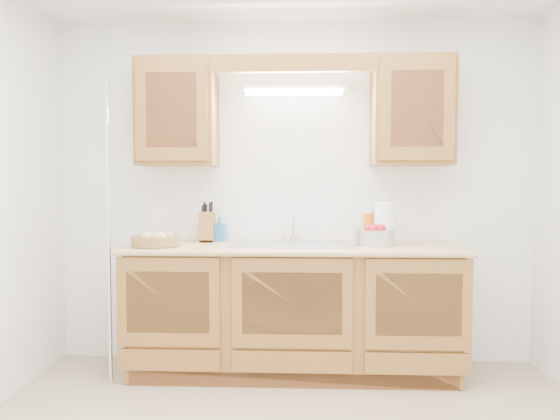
# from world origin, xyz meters

# --- Properties ---
(room) EXTENTS (3.52, 3.50, 2.50)m
(room) POSITION_xyz_m (0.00, 0.00, 1.25)
(room) COLOR tan
(room) RESTS_ON ground
(base_cabinets) EXTENTS (2.20, 0.60, 0.86)m
(base_cabinets) POSITION_xyz_m (0.00, 1.20, 0.44)
(base_cabinets) COLOR brown
(base_cabinets) RESTS_ON ground
(countertop) EXTENTS (2.30, 0.63, 0.04)m
(countertop) POSITION_xyz_m (0.00, 1.19, 0.88)
(countertop) COLOR tan
(countertop) RESTS_ON base_cabinets
(upper_cabinet_left) EXTENTS (0.55, 0.33, 0.75)m
(upper_cabinet_left) POSITION_xyz_m (-0.83, 1.33, 1.83)
(upper_cabinet_left) COLOR brown
(upper_cabinet_left) RESTS_ON room
(upper_cabinet_right) EXTENTS (0.55, 0.33, 0.75)m
(upper_cabinet_right) POSITION_xyz_m (0.83, 1.33, 1.83)
(upper_cabinet_right) COLOR brown
(upper_cabinet_right) RESTS_ON room
(valance) EXTENTS (2.20, 0.05, 0.12)m
(valance) POSITION_xyz_m (0.00, 1.19, 2.14)
(valance) COLOR brown
(valance) RESTS_ON room
(fluorescent_fixture) EXTENTS (0.76, 0.08, 0.08)m
(fluorescent_fixture) POSITION_xyz_m (0.00, 1.42, 2.00)
(fluorescent_fixture) COLOR white
(fluorescent_fixture) RESTS_ON room
(sink) EXTENTS (0.84, 0.46, 0.36)m
(sink) POSITION_xyz_m (0.00, 1.21, 0.83)
(sink) COLOR #9E9EA3
(sink) RESTS_ON countertop
(wire_shelf_pole) EXTENTS (0.03, 0.03, 2.00)m
(wire_shelf_pole) POSITION_xyz_m (-1.20, 0.94, 1.00)
(wire_shelf_pole) COLOR silver
(wire_shelf_pole) RESTS_ON ground
(outlet_plate) EXTENTS (0.08, 0.01, 0.12)m
(outlet_plate) POSITION_xyz_m (0.95, 1.49, 1.15)
(outlet_plate) COLOR white
(outlet_plate) RESTS_ON room
(fruit_basket) EXTENTS (0.36, 0.36, 0.10)m
(fruit_basket) POSITION_xyz_m (-0.93, 1.07, 0.94)
(fruit_basket) COLOR #AC7B45
(fruit_basket) RESTS_ON countertop
(knife_block) EXTENTS (0.11, 0.18, 0.30)m
(knife_block) POSITION_xyz_m (-0.63, 1.37, 1.01)
(knife_block) COLOR brown
(knife_block) RESTS_ON countertop
(orange_canister) EXTENTS (0.10, 0.10, 0.23)m
(orange_canister) POSITION_xyz_m (0.54, 1.38, 1.01)
(orange_canister) COLOR orange
(orange_canister) RESTS_ON countertop
(soap_bottle) EXTENTS (0.09, 0.09, 0.18)m
(soap_bottle) POSITION_xyz_m (-0.54, 1.40, 0.99)
(soap_bottle) COLOR blue
(soap_bottle) RESTS_ON countertop
(sponge) EXTENTS (0.11, 0.08, 0.02)m
(sponge) POSITION_xyz_m (0.54, 1.44, 0.91)
(sponge) COLOR #CC333F
(sponge) RESTS_ON countertop
(paper_towel) EXTENTS (0.17, 0.17, 0.35)m
(paper_towel) POSITION_xyz_m (0.64, 1.23, 1.05)
(paper_towel) COLOR silver
(paper_towel) RESTS_ON countertop
(apple_bowl) EXTENTS (0.36, 0.36, 0.15)m
(apple_bowl) POSITION_xyz_m (0.56, 1.20, 0.96)
(apple_bowl) COLOR silver
(apple_bowl) RESTS_ON countertop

